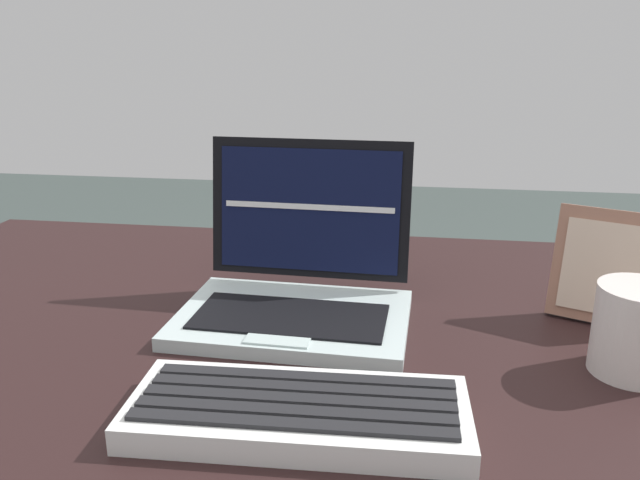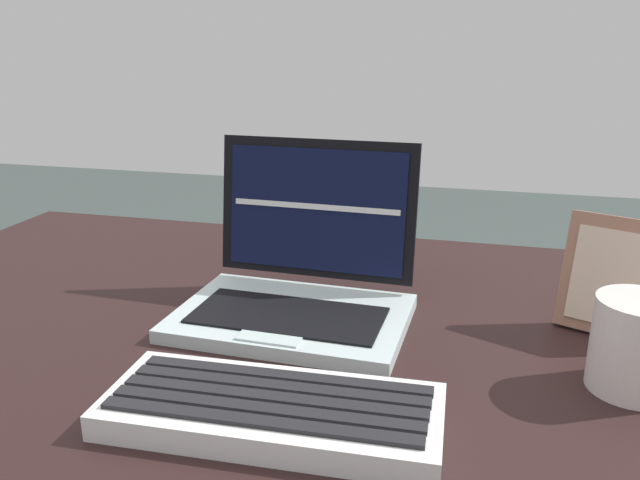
% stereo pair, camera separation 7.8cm
% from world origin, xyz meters
% --- Properties ---
extents(desk, '(1.38, 0.76, 0.72)m').
position_xyz_m(desk, '(0.00, 0.00, 0.61)').
color(desk, black).
rests_on(desk, ground).
extents(laptop_front, '(0.29, 0.24, 0.22)m').
position_xyz_m(laptop_front, '(-0.04, 0.01, 0.76)').
color(laptop_front, '#B2C3C2').
rests_on(laptop_front, desk).
extents(external_keyboard, '(0.32, 0.14, 0.03)m').
position_xyz_m(external_keyboard, '(0.00, -0.23, 0.73)').
color(external_keyboard, silver).
rests_on(external_keyboard, desk).
extents(photo_frame, '(0.13, 0.09, 0.14)m').
position_xyz_m(photo_frame, '(0.34, 0.05, 0.79)').
color(photo_frame, '#90624E').
rests_on(photo_frame, desk).
extents(coffee_mug, '(0.13, 0.09, 0.10)m').
position_xyz_m(coffee_mug, '(0.34, -0.08, 0.77)').
color(coffee_mug, silver).
rests_on(coffee_mug, desk).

